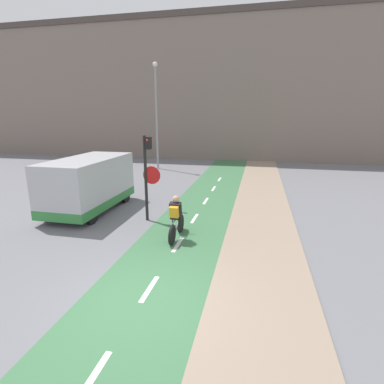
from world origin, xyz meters
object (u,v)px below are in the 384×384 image
object	(u,v)px
street_lamp_far	(156,106)
van	(89,185)
traffic_light_pole	(148,169)
cyclist_near	(176,218)

from	to	relation	value
street_lamp_far	van	distance (m)	10.95
traffic_light_pole	street_lamp_far	distance (m)	11.81
street_lamp_far	cyclist_near	world-z (taller)	street_lamp_far
van	traffic_light_pole	bearing A→B (deg)	-12.74
cyclist_near	van	distance (m)	4.87
cyclist_near	traffic_light_pole	bearing A→B (deg)	134.64
street_lamp_far	cyclist_near	distance (m)	13.99
traffic_light_pole	van	bearing A→B (deg)	167.26
cyclist_near	van	world-z (taller)	van
cyclist_near	van	bearing A→B (deg)	153.63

